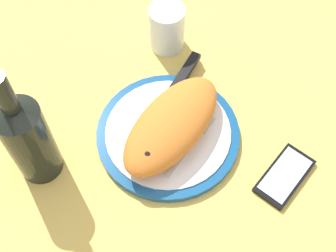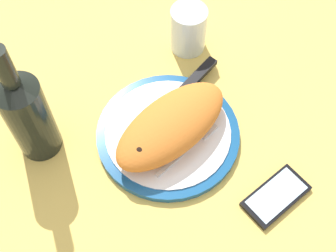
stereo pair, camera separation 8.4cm
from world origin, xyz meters
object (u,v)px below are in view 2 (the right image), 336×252
object	(u,v)px
plate	(168,134)
wine_bottle	(27,114)
water_glass	(188,31)
calzone	(171,126)
smartphone	(276,196)
fork	(192,144)
knife	(188,86)

from	to	relation	value
plate	wine_bottle	xyz separation A→B (cm)	(-18.39, 16.23, 9.72)
water_glass	wine_bottle	distance (cm)	38.56
plate	calzone	xyz separation A→B (cm)	(-0.14, -0.84, 4.24)
plate	smartphone	distance (cm)	23.30
wine_bottle	fork	bearing A→B (deg)	-47.62
fork	wine_bottle	size ratio (longest dim) A/B	0.57
plate	fork	size ratio (longest dim) A/B	1.78
water_glass	calzone	bearing A→B (deg)	-144.41
calzone	water_glass	distance (cm)	24.26
smartphone	knife	bearing A→B (deg)	78.36
plate	calzone	world-z (taller)	calzone
plate	smartphone	world-z (taller)	plate
calzone	wine_bottle	size ratio (longest dim) A/B	0.93
fork	wine_bottle	world-z (taller)	wine_bottle
fork	wine_bottle	distance (cm)	30.27
smartphone	water_glass	xyz separation A→B (cm)	(15.00, 36.11, 3.98)
knife	smartphone	distance (cm)	27.83
fork	water_glass	world-z (taller)	water_glass
calzone	wine_bottle	world-z (taller)	wine_bottle
calzone	smartphone	size ratio (longest dim) A/B	1.98
calzone	smartphone	bearing A→B (deg)	-77.88
fork	knife	bearing A→B (deg)	46.71
plate	knife	xyz separation A→B (cm)	(10.19, 4.37, 1.40)
plate	fork	world-z (taller)	fork
smartphone	fork	bearing A→B (deg)	100.96
fork	smartphone	world-z (taller)	fork
plate	smartphone	bearing A→B (deg)	-78.65
plate	wine_bottle	bearing A→B (deg)	138.57
fork	water_glass	distance (cm)	26.21
plate	smartphone	xyz separation A→B (cm)	(4.59, -22.84, -0.29)
smartphone	water_glass	distance (cm)	39.30
knife	wine_bottle	bearing A→B (deg)	157.46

